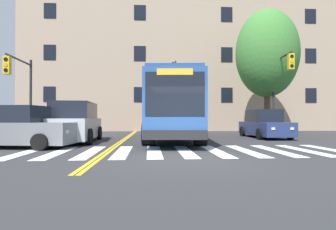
{
  "coord_description": "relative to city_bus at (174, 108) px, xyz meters",
  "views": [
    {
      "loc": [
        -0.93,
        -7.9,
        1.26
      ],
      "look_at": [
        -0.17,
        6.44,
        1.42
      ],
      "focal_mm": 28.0,
      "sensor_mm": 36.0,
      "label": 1
    }
  ],
  "objects": [
    {
      "name": "car_silver_near_lane",
      "position": [
        -5.31,
        -1.41,
        -0.84
      ],
      "size": [
        2.51,
        5.11,
        2.08
      ],
      "color": "#B7BABF",
      "rests_on": "ground"
    },
    {
      "name": "street_tree_curbside_large",
      "position": [
        7.66,
        4.6,
        4.46
      ],
      "size": [
        6.88,
        6.87,
        9.74
      ],
      "color": "brown",
      "rests_on": "ground"
    },
    {
      "name": "lane_line_yellow_outer",
      "position": [
        -2.81,
        8.43,
        -1.83
      ],
      "size": [
        0.12,
        36.0,
        0.01
      ],
      "primitive_type": "cube",
      "color": "gold",
      "rests_on": "ground"
    },
    {
      "name": "traffic_light_overhead",
      "position": [
        0.27,
        3.27,
        1.76
      ],
      "size": [
        0.34,
        2.64,
        5.48
      ],
      "color": "#28282D",
      "rests_on": "ground"
    },
    {
      "name": "city_bus",
      "position": [
        0.0,
        0.0,
        0.0
      ],
      "size": [
        3.45,
        11.41,
        3.37
      ],
      "color": "#2D5699",
      "rests_on": "ground"
    },
    {
      "name": "building_facade",
      "position": [
        1.66,
        14.14,
        5.11
      ],
      "size": [
        31.26,
        9.61,
        13.89
      ],
      "color": "tan",
      "rests_on": "ground"
    },
    {
      "name": "ground_plane",
      "position": [
        -0.22,
        -7.47,
        -1.84
      ],
      "size": [
        120.0,
        120.0,
        0.0
      ],
      "primitive_type": "plane",
      "color": "#303033"
    },
    {
      "name": "car_grey_cross_street",
      "position": [
        -6.9,
        -3.97,
        -1.03
      ],
      "size": [
        4.93,
        2.48,
        1.77
      ],
      "color": "slate",
      "rests_on": "ground"
    },
    {
      "name": "car_navy_far_lane",
      "position": [
        5.84,
        0.93,
        -1.03
      ],
      "size": [
        2.03,
        4.73,
        1.78
      ],
      "color": "navy",
      "rests_on": "ground"
    },
    {
      "name": "traffic_light_far_corner",
      "position": [
        -9.38,
        1.28,
        1.65
      ],
      "size": [
        0.35,
        3.23,
        5.16
      ],
      "color": "#28282D",
      "rests_on": "ground"
    },
    {
      "name": "traffic_light_near_corner",
      "position": [
        7.63,
        2.41,
        2.06
      ],
      "size": [
        0.53,
        3.26,
        5.73
      ],
      "color": "#28282D",
      "rests_on": "ground"
    },
    {
      "name": "crosswalk",
      "position": [
        0.01,
        -5.57,
        -1.83
      ],
      "size": [
        12.21,
        3.97,
        0.01
      ],
      "color": "white",
      "rests_on": "ground"
    },
    {
      "name": "car_red_behind_bus",
      "position": [
        -0.14,
        9.2,
        -0.98
      ],
      "size": [
        2.2,
        4.72,
        1.89
      ],
      "color": "#AD1E1E",
      "rests_on": "ground"
    },
    {
      "name": "lane_line_yellow_inner",
      "position": [
        -2.97,
        8.43,
        -1.83
      ],
      "size": [
        0.12,
        36.0,
        0.01
      ],
      "primitive_type": "cube",
      "color": "gold",
      "rests_on": "ground"
    }
  ]
}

